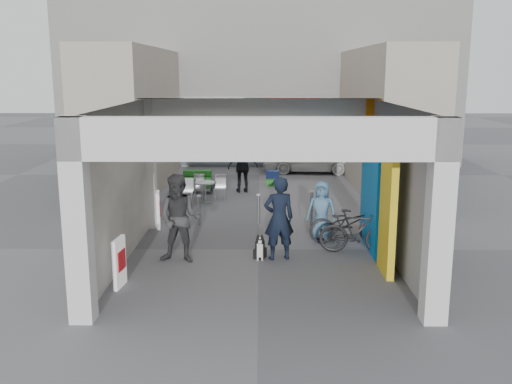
{
  "coord_description": "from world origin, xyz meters",
  "views": [
    {
      "loc": [
        0.04,
        -13.13,
        4.22
      ],
      "look_at": [
        -0.07,
        1.0,
        1.2
      ],
      "focal_mm": 40.0,
      "sensor_mm": 36.0,
      "label": 1
    }
  ],
  "objects_px": {
    "man_with_dog": "(279,218)",
    "man_elderly": "(321,210)",
    "produce_stand": "(198,184)",
    "man_back_turned": "(180,219)",
    "border_collie": "(260,249)",
    "cafe_set": "(203,192)",
    "bicycle_front": "(347,224)",
    "bicycle_rear": "(357,231)",
    "white_van": "(308,157)",
    "man_crates": "(243,167)"
  },
  "relations": [
    {
      "from": "man_with_dog",
      "to": "man_elderly",
      "type": "bearing_deg",
      "value": -138.64
    },
    {
      "from": "border_collie",
      "to": "man_back_turned",
      "type": "bearing_deg",
      "value": -151.33
    },
    {
      "from": "white_van",
      "to": "man_crates",
      "type": "bearing_deg",
      "value": 151.14
    },
    {
      "from": "border_collie",
      "to": "bicycle_rear",
      "type": "xyz_separation_m",
      "value": [
        2.27,
        0.45,
        0.29
      ]
    },
    {
      "from": "produce_stand",
      "to": "man_back_turned",
      "type": "xyz_separation_m",
      "value": [
        0.42,
        -7.39,
        0.69
      ]
    },
    {
      "from": "bicycle_rear",
      "to": "white_van",
      "type": "relative_size",
      "value": 0.46
    },
    {
      "from": "produce_stand",
      "to": "man_crates",
      "type": "distance_m",
      "value": 1.71
    },
    {
      "from": "man_back_turned",
      "to": "man_with_dog",
      "type": "bearing_deg",
      "value": 13.03
    },
    {
      "from": "bicycle_rear",
      "to": "produce_stand",
      "type": "bearing_deg",
      "value": 41.11
    },
    {
      "from": "man_with_dog",
      "to": "bicycle_rear",
      "type": "distance_m",
      "value": 1.94
    },
    {
      "from": "man_crates",
      "to": "man_with_dog",
      "type": "bearing_deg",
      "value": 88.46
    },
    {
      "from": "produce_stand",
      "to": "bicycle_rear",
      "type": "distance_m",
      "value": 8.09
    },
    {
      "from": "cafe_set",
      "to": "produce_stand",
      "type": "relative_size",
      "value": 1.14
    },
    {
      "from": "produce_stand",
      "to": "man_elderly",
      "type": "xyz_separation_m",
      "value": [
        3.76,
        -5.63,
        0.45
      ]
    },
    {
      "from": "border_collie",
      "to": "man_elderly",
      "type": "xyz_separation_m",
      "value": [
        1.55,
        1.56,
        0.52
      ]
    },
    {
      "from": "man_with_dog",
      "to": "man_crates",
      "type": "bearing_deg",
      "value": -94.62
    },
    {
      "from": "cafe_set",
      "to": "bicycle_rear",
      "type": "height_order",
      "value": "bicycle_rear"
    },
    {
      "from": "cafe_set",
      "to": "produce_stand",
      "type": "distance_m",
      "value": 1.31
    },
    {
      "from": "man_elderly",
      "to": "white_van",
      "type": "bearing_deg",
      "value": 101.05
    },
    {
      "from": "produce_stand",
      "to": "man_back_turned",
      "type": "distance_m",
      "value": 7.43
    },
    {
      "from": "bicycle_rear",
      "to": "white_van",
      "type": "height_order",
      "value": "white_van"
    },
    {
      "from": "produce_stand",
      "to": "bicycle_front",
      "type": "distance_m",
      "value": 7.36
    },
    {
      "from": "man_back_turned",
      "to": "white_van",
      "type": "bearing_deg",
      "value": 79.31
    },
    {
      "from": "border_collie",
      "to": "bicycle_rear",
      "type": "height_order",
      "value": "bicycle_rear"
    },
    {
      "from": "man_crates",
      "to": "bicycle_rear",
      "type": "xyz_separation_m",
      "value": [
        2.88,
        -6.88,
        -0.38
      ]
    },
    {
      "from": "border_collie",
      "to": "man_crates",
      "type": "height_order",
      "value": "man_crates"
    },
    {
      "from": "produce_stand",
      "to": "man_back_turned",
      "type": "relative_size",
      "value": 0.59
    },
    {
      "from": "cafe_set",
      "to": "man_back_turned",
      "type": "bearing_deg",
      "value": -89.02
    },
    {
      "from": "man_with_dog",
      "to": "bicycle_rear",
      "type": "relative_size",
      "value": 1.09
    },
    {
      "from": "border_collie",
      "to": "white_van",
      "type": "relative_size",
      "value": 0.16
    },
    {
      "from": "produce_stand",
      "to": "man_crates",
      "type": "relative_size",
      "value": 0.66
    },
    {
      "from": "man_with_dog",
      "to": "cafe_set",
      "type": "bearing_deg",
      "value": -81.27
    },
    {
      "from": "man_with_dog",
      "to": "man_elderly",
      "type": "xyz_separation_m",
      "value": [
        1.12,
        1.55,
        -0.2
      ]
    },
    {
      "from": "produce_stand",
      "to": "white_van",
      "type": "distance_m",
      "value": 5.96
    },
    {
      "from": "man_with_dog",
      "to": "bicycle_front",
      "type": "height_order",
      "value": "man_with_dog"
    },
    {
      "from": "border_collie",
      "to": "white_van",
      "type": "bearing_deg",
      "value": 102.08
    },
    {
      "from": "border_collie",
      "to": "white_van",
      "type": "distance_m",
      "value": 11.55
    },
    {
      "from": "man_elderly",
      "to": "bicycle_front",
      "type": "bearing_deg",
      "value": -10.58
    },
    {
      "from": "cafe_set",
      "to": "border_collie",
      "type": "relative_size",
      "value": 2.27
    },
    {
      "from": "cafe_set",
      "to": "produce_stand",
      "type": "height_order",
      "value": "cafe_set"
    },
    {
      "from": "border_collie",
      "to": "man_elderly",
      "type": "distance_m",
      "value": 2.26
    },
    {
      "from": "produce_stand",
      "to": "white_van",
      "type": "height_order",
      "value": "white_van"
    },
    {
      "from": "cafe_set",
      "to": "bicycle_front",
      "type": "xyz_separation_m",
      "value": [
        4.06,
        -4.65,
        0.2
      ]
    },
    {
      "from": "bicycle_front",
      "to": "white_van",
      "type": "xyz_separation_m",
      "value": [
        -0.13,
        10.08,
        0.15
      ]
    },
    {
      "from": "man_with_dog",
      "to": "man_back_turned",
      "type": "relative_size",
      "value": 0.96
    },
    {
      "from": "produce_stand",
      "to": "border_collie",
      "type": "bearing_deg",
      "value": -78.46
    },
    {
      "from": "bicycle_rear",
      "to": "man_with_dog",
      "type": "bearing_deg",
      "value": 110.97
    },
    {
      "from": "border_collie",
      "to": "bicycle_rear",
      "type": "bearing_deg",
      "value": 33.41
    },
    {
      "from": "man_back_turned",
      "to": "man_crates",
      "type": "height_order",
      "value": "man_back_turned"
    },
    {
      "from": "man_crates",
      "to": "border_collie",
      "type": "bearing_deg",
      "value": 85.15
    }
  ]
}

